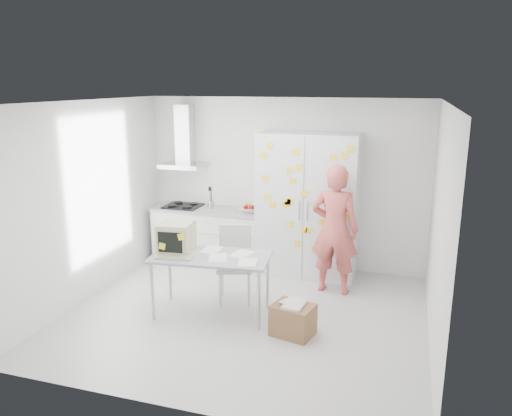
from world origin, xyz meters
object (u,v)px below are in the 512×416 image
(chair, at_px, (235,259))
(person, at_px, (335,230))
(cardboard_box, at_px, (293,319))
(desk, at_px, (189,246))

(chair, bearing_deg, person, 10.64)
(cardboard_box, bearing_deg, desk, 170.78)
(desk, distance_m, cardboard_box, 1.61)
(person, relative_size, desk, 1.19)
(chair, relative_size, cardboard_box, 1.89)
(desk, xyz_separation_m, cardboard_box, (1.43, -0.23, -0.70))
(desk, height_order, chair, desk)
(chair, xyz_separation_m, cardboard_box, (1.00, -0.76, -0.39))
(person, xyz_separation_m, desk, (-1.69, -1.18, -0.03))
(desk, bearing_deg, cardboard_box, -15.27)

